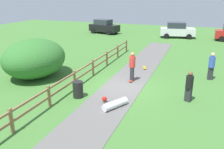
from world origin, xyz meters
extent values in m
plane|color=#427533|center=(0.00, 0.00, 0.00)|extent=(60.00, 60.00, 0.00)
cube|color=#605E5B|center=(0.00, 0.00, 0.01)|extent=(2.40, 28.00, 0.02)
cube|color=olive|center=(-2.60, -6.43, 0.55)|extent=(0.12, 0.12, 1.10)
cube|color=olive|center=(-2.60, -3.86, 0.55)|extent=(0.12, 0.12, 1.10)
cube|color=olive|center=(-2.60, -1.29, 0.55)|extent=(0.12, 0.12, 1.10)
cube|color=olive|center=(-2.60, 1.29, 0.55)|extent=(0.12, 0.12, 1.10)
cube|color=olive|center=(-2.60, 3.86, 0.55)|extent=(0.12, 0.12, 1.10)
cube|color=olive|center=(-2.60, 6.43, 0.55)|extent=(0.12, 0.12, 1.10)
cube|color=olive|center=(-2.60, 9.00, 0.55)|extent=(0.12, 0.12, 1.10)
cube|color=olive|center=(-2.60, 0.00, 0.50)|extent=(0.08, 18.00, 0.09)
cube|color=olive|center=(-2.60, 0.00, 0.95)|extent=(0.08, 18.00, 0.09)
ellipsoid|color=#33702D|center=(-6.10, -0.32, 1.28)|extent=(3.80, 4.56, 2.55)
cylinder|color=black|center=(-1.80, -2.36, 0.45)|extent=(0.56, 0.56, 0.90)
cube|color=#B23326|center=(0.24, 1.08, 0.09)|extent=(0.24, 0.81, 0.02)
cylinder|color=silver|center=(0.15, 1.36, 0.05)|extent=(0.03, 0.06, 0.06)
cylinder|color=silver|center=(0.30, 1.37, 0.05)|extent=(0.03, 0.06, 0.06)
cylinder|color=silver|center=(0.18, 0.80, 0.05)|extent=(0.03, 0.06, 0.06)
cylinder|color=silver|center=(0.33, 0.81, 0.05)|extent=(0.03, 0.06, 0.06)
cube|color=#2D2D33|center=(0.24, 1.08, 0.52)|extent=(0.22, 0.33, 0.84)
cylinder|color=red|center=(0.24, 1.08, 1.30)|extent=(0.40, 0.40, 0.70)
sphere|color=#9E704C|center=(0.24, 1.08, 1.77)|extent=(0.25, 0.25, 0.25)
cylinder|color=white|center=(0.52, -2.87, 0.20)|extent=(1.00, 1.43, 0.36)
sphere|color=red|center=(-0.21, -2.47, 0.20)|extent=(0.26, 0.26, 0.26)
cube|color=#BF8C19|center=(0.39, 4.00, 0.09)|extent=(0.45, 0.82, 0.02)
cylinder|color=silver|center=(0.22, 4.24, 0.05)|extent=(0.05, 0.07, 0.06)
cylinder|color=silver|center=(0.37, 4.29, 0.05)|extent=(0.05, 0.07, 0.06)
cylinder|color=silver|center=(0.40, 3.71, 0.05)|extent=(0.05, 0.07, 0.06)
cylinder|color=silver|center=(0.55, 3.76, 0.05)|extent=(0.05, 0.07, 0.06)
cube|color=#2D2D33|center=(4.94, 3.15, 0.42)|extent=(0.34, 0.24, 0.85)
cylinder|color=blue|center=(4.94, 3.15, 1.20)|extent=(0.43, 0.43, 0.71)
sphere|color=beige|center=(4.94, 3.15, 1.68)|extent=(0.25, 0.25, 0.25)
cube|color=#2D2D33|center=(3.82, -0.81, 0.38)|extent=(0.38, 0.32, 0.77)
cylinder|color=black|center=(3.82, -0.81, 1.09)|extent=(0.51, 0.51, 0.64)
sphere|color=brown|center=(3.82, -0.81, 1.52)|extent=(0.23, 0.23, 0.23)
cube|color=silver|center=(1.23, 18.31, 0.77)|extent=(4.44, 2.45, 0.90)
cube|color=#2D333D|center=(1.04, 18.27, 1.57)|extent=(2.45, 1.94, 0.70)
cylinder|color=black|center=(2.40, 19.42, 0.32)|extent=(0.67, 0.35, 0.64)
cylinder|color=black|center=(2.72, 17.69, 0.32)|extent=(0.67, 0.35, 0.64)
cylinder|color=black|center=(-0.26, 18.92, 0.32)|extent=(0.67, 0.35, 0.64)
cylinder|color=black|center=(0.07, 17.19, 0.32)|extent=(0.67, 0.35, 0.64)
cylinder|color=black|center=(6.39, 19.19, 0.32)|extent=(0.64, 0.24, 0.64)
cylinder|color=black|center=(6.38, 17.43, 0.32)|extent=(0.64, 0.24, 0.64)
cube|color=black|center=(-8.72, 18.31, 0.77)|extent=(4.47, 2.60, 0.90)
cube|color=#2D333D|center=(-8.91, 18.35, 1.57)|extent=(2.49, 2.01, 0.70)
cylinder|color=black|center=(-7.21, 18.86, 0.32)|extent=(0.68, 0.38, 0.64)
cylinder|color=black|center=(-7.60, 17.15, 0.32)|extent=(0.68, 0.38, 0.64)
cylinder|color=black|center=(-9.84, 19.47, 0.32)|extent=(0.68, 0.38, 0.64)
cylinder|color=black|center=(-10.23, 17.75, 0.32)|extent=(0.68, 0.38, 0.64)
camera|label=1|loc=(4.10, -12.89, 5.37)|focal=38.34mm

